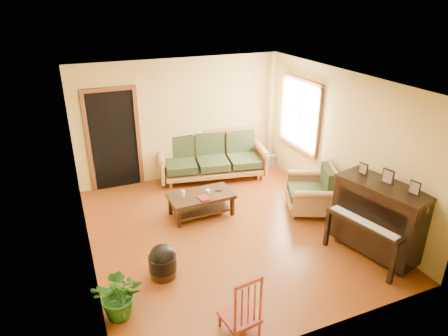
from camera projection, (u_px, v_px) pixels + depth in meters
name	position (u px, v px, depth m)	size (l,w,h in m)	color
floor	(227.00, 230.00, 6.98)	(5.00, 5.00, 0.00)	#612A0C
doorway	(114.00, 141.00, 8.14)	(1.08, 0.16, 2.05)	black
window	(300.00, 114.00, 8.25)	(0.12, 1.36, 1.46)	white
sofa	(212.00, 157.00, 8.74)	(2.33, 0.98, 1.00)	#9D6939
coffee_table	(201.00, 204.00, 7.38)	(1.17, 0.64, 0.42)	black
armchair	(309.00, 188.00, 7.44)	(0.89, 0.94, 0.94)	#9D6939
piano	(378.00, 220.00, 6.14)	(0.81, 1.37, 1.21)	black
footstool	(163.00, 265.00, 5.78)	(0.41, 0.41, 0.39)	black
red_chair	(240.00, 302.00, 4.74)	(0.41, 0.45, 0.88)	maroon
leaning_frame	(258.00, 152.00, 9.47)	(0.49, 0.11, 0.65)	gold
ceramic_crock	(270.00, 160.00, 9.55)	(0.21, 0.21, 0.26)	#364DA4
potted_plant	(120.00, 293.00, 5.01)	(0.63, 0.55, 0.70)	#1D5718
book	(199.00, 199.00, 7.11)	(0.17, 0.23, 0.02)	maroon
candle	(183.00, 194.00, 7.19)	(0.07, 0.07, 0.12)	white
glass_jar	(208.00, 191.00, 7.34)	(0.09, 0.09, 0.06)	white
remote	(218.00, 191.00, 7.41)	(0.14, 0.04, 0.01)	black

